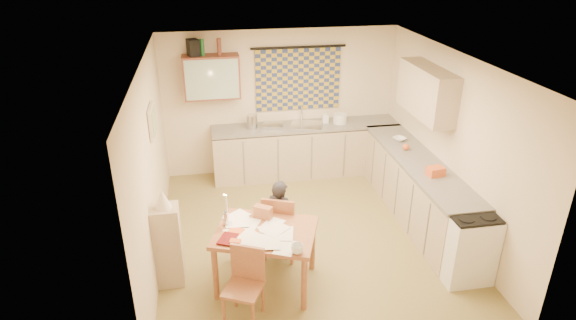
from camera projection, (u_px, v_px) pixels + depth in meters
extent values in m
cube|color=olive|center=(307.00, 236.00, 6.82)|extent=(4.00, 4.50, 0.02)
cube|color=white|center=(310.00, 59.00, 5.77)|extent=(4.00, 4.50, 0.02)
cube|color=beige|center=(280.00, 102.00, 8.32)|extent=(4.00, 0.02, 2.50)
cube|color=beige|center=(363.00, 257.00, 4.28)|extent=(4.00, 0.02, 2.50)
cube|color=beige|center=(151.00, 166.00, 5.97)|extent=(0.02, 4.50, 2.50)
cube|color=beige|center=(451.00, 144.00, 6.62)|extent=(0.02, 4.50, 2.50)
cube|color=navy|center=(298.00, 79.00, 8.16)|extent=(1.45, 0.03, 1.05)
cylinder|color=black|center=(299.00, 47.00, 7.91)|extent=(1.60, 0.04, 0.04)
cube|color=brown|center=(212.00, 77.00, 7.74)|extent=(0.90, 0.34, 0.70)
cube|color=#99B2A5|center=(212.00, 80.00, 7.59)|extent=(0.84, 0.02, 0.64)
cube|color=tan|center=(427.00, 91.00, 6.83)|extent=(0.34, 1.30, 0.70)
cube|color=beige|center=(152.00, 121.00, 6.15)|extent=(0.04, 0.50, 0.40)
cube|color=beige|center=(154.00, 121.00, 6.15)|extent=(0.01, 0.42, 0.32)
cube|color=tan|center=(308.00, 151.00, 8.45)|extent=(3.30, 0.60, 0.86)
cube|color=#615F5C|center=(308.00, 126.00, 8.26)|extent=(3.30, 0.62, 0.04)
cube|color=tan|center=(416.00, 190.00, 7.14)|extent=(0.60, 2.95, 0.86)
cube|color=#615F5C|center=(419.00, 161.00, 6.94)|extent=(0.62, 2.95, 0.04)
cube|color=white|center=(465.00, 245.00, 5.84)|extent=(0.58, 0.58, 0.87)
cube|color=black|center=(471.00, 213.00, 5.65)|extent=(0.55, 0.55, 0.03)
cube|color=silver|center=(307.00, 127.00, 8.26)|extent=(0.67, 0.60, 0.10)
cylinder|color=silver|center=(302.00, 114.00, 8.34)|extent=(0.04, 0.04, 0.28)
cube|color=silver|center=(273.00, 125.00, 8.14)|extent=(0.41, 0.37, 0.06)
cylinder|color=silver|center=(252.00, 122.00, 8.04)|extent=(0.20, 0.20, 0.24)
cylinder|color=white|center=(340.00, 118.00, 8.30)|extent=(0.28, 0.28, 0.16)
imported|color=white|center=(325.00, 117.00, 8.30)|extent=(0.10, 0.10, 0.21)
imported|color=white|center=(399.00, 139.00, 7.60)|extent=(0.34, 0.34, 0.05)
cube|color=#DC5C28|center=(435.00, 171.00, 6.46)|extent=(0.24, 0.19, 0.12)
sphere|color=#DC5C28|center=(406.00, 147.00, 7.24)|extent=(0.10, 0.10, 0.10)
cube|color=black|center=(193.00, 48.00, 7.50)|extent=(0.21, 0.24, 0.26)
cylinder|color=#195926|center=(202.00, 47.00, 7.52)|extent=(0.07, 0.07, 0.26)
cylinder|color=brown|center=(219.00, 47.00, 7.56)|extent=(0.09, 0.09, 0.26)
cube|color=brown|center=(266.00, 233.00, 5.57)|extent=(1.37, 1.20, 0.05)
cube|color=brown|center=(281.00, 225.00, 6.22)|extent=(0.55, 0.55, 0.04)
cube|color=brown|center=(278.00, 216.00, 5.95)|extent=(0.40, 0.20, 0.46)
cube|color=brown|center=(243.00, 289.00, 5.14)|extent=(0.51, 0.51, 0.04)
cube|color=brown|center=(248.00, 262.00, 5.20)|extent=(0.36, 0.20, 0.42)
imported|color=black|center=(280.00, 219.00, 6.16)|extent=(0.66, 0.65, 1.11)
cube|color=tan|center=(168.00, 246.00, 5.69)|extent=(0.32, 0.30, 1.04)
cone|color=beige|center=(162.00, 199.00, 5.42)|extent=(0.20, 0.20, 0.22)
cube|color=brown|center=(263.00, 212.00, 5.78)|extent=(0.24, 0.20, 0.16)
imported|color=white|center=(297.00, 249.00, 5.15)|extent=(0.24, 0.24, 0.11)
imported|color=#8F0608|center=(220.00, 238.00, 5.41)|extent=(0.37, 0.39, 0.02)
imported|color=#DC5C28|center=(228.00, 231.00, 5.54)|extent=(0.40, 0.40, 0.02)
cube|color=#DC5C28|center=(235.00, 242.00, 5.32)|extent=(0.14, 0.11, 0.04)
cube|color=black|center=(273.00, 247.00, 5.26)|extent=(0.14, 0.09, 0.02)
cylinder|color=silver|center=(226.00, 218.00, 5.64)|extent=(0.07, 0.07, 0.18)
cylinder|color=white|center=(226.00, 203.00, 5.56)|extent=(0.03, 0.03, 0.22)
sphere|color=#FFCC66|center=(224.00, 195.00, 5.49)|extent=(0.02, 0.02, 0.02)
cube|color=white|center=(235.00, 235.00, 5.49)|extent=(0.27, 0.34, 0.00)
cube|color=white|center=(249.00, 225.00, 5.68)|extent=(0.32, 0.36, 0.00)
cube|color=white|center=(270.00, 232.00, 5.54)|extent=(0.26, 0.33, 0.00)
cube|color=white|center=(285.00, 248.00, 5.25)|extent=(0.32, 0.36, 0.00)
cube|color=white|center=(272.00, 224.00, 5.67)|extent=(0.35, 0.36, 0.00)
cube|color=white|center=(242.00, 236.00, 5.44)|extent=(0.32, 0.36, 0.00)
cube|color=white|center=(237.00, 216.00, 5.84)|extent=(0.36, 0.35, 0.00)
cube|color=white|center=(233.00, 221.00, 5.74)|extent=(0.23, 0.31, 0.00)
cube|color=white|center=(284.00, 233.00, 5.49)|extent=(0.27, 0.34, 0.00)
cube|color=white|center=(245.00, 237.00, 5.42)|extent=(0.36, 0.36, 0.00)
cube|color=white|center=(241.00, 221.00, 5.73)|extent=(0.23, 0.31, 0.00)
cube|color=white|center=(258.00, 241.00, 5.34)|extent=(0.31, 0.36, 0.00)
cube|color=white|center=(271.00, 242.00, 5.32)|extent=(0.25, 0.32, 0.00)
cube|color=white|center=(276.00, 229.00, 5.55)|extent=(0.36, 0.35, 0.00)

